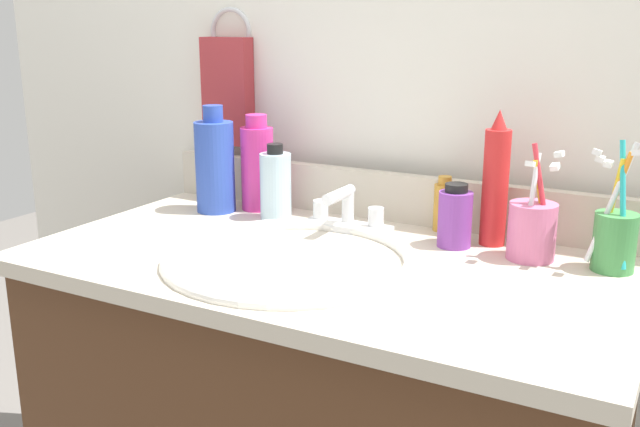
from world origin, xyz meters
name	(u,v)px	position (x,y,z in m)	size (l,w,h in m)	color
countertop	(326,265)	(0.00, 0.00, 0.74)	(0.96, 0.53, 0.03)	beige
backsplash	(390,197)	(0.00, 0.25, 0.80)	(0.96, 0.02, 0.09)	beige
back_wall	(400,263)	(0.00, 0.31, 0.65)	(2.06, 0.04, 1.30)	white
towel_ring	(231,32)	(-0.38, 0.29, 1.10)	(0.10, 0.10, 0.01)	silver
hand_towel	(228,92)	(-0.38, 0.27, 0.98)	(0.11, 0.04, 0.22)	#A53338
sink_basin	(290,280)	(-0.04, -0.05, 0.73)	(0.40, 0.40, 0.11)	white
faucet	(346,216)	(-0.04, 0.15, 0.78)	(0.16, 0.10, 0.08)	silver
bottle_soap_pink	(257,166)	(-0.26, 0.20, 0.84)	(0.06, 0.06, 0.19)	#D8338C
bottle_oil_amber	(444,206)	(0.11, 0.23, 0.80)	(0.04, 0.04, 0.10)	gold
bottle_spray_red	(495,184)	(0.21, 0.19, 0.86)	(0.04, 0.04, 0.23)	red
bottle_gel_clear	(276,185)	(-0.19, 0.16, 0.82)	(0.06, 0.06, 0.14)	silver
bottle_shampoo_blue	(215,165)	(-0.33, 0.15, 0.85)	(0.08, 0.08, 0.21)	#2D4CB2
bottle_cream_purple	(455,217)	(0.16, 0.15, 0.80)	(0.06, 0.06, 0.11)	#7A3899
cup_green	(614,237)	(0.41, 0.15, 0.81)	(0.07, 0.07, 0.20)	#3F8C47
cup_pink	(532,229)	(0.29, 0.15, 0.80)	(0.08, 0.08, 0.18)	#D16693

